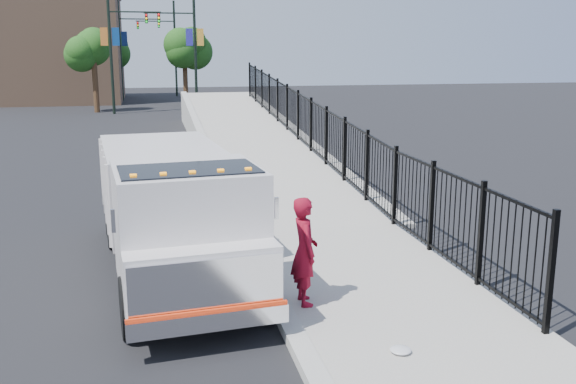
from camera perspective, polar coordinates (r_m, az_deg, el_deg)
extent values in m
plane|color=black|center=(10.66, -0.89, -10.24)|extent=(120.00, 120.00, 0.00)
cube|color=#9E998E|center=(9.47, 13.42, -13.31)|extent=(3.55, 12.00, 0.12)
cube|color=#ADAAA3|center=(8.86, 1.71, -14.71)|extent=(0.30, 12.00, 0.16)
cube|color=#9E998E|center=(26.28, -3.13, 3.62)|extent=(3.95, 24.06, 3.19)
cube|color=black|center=(22.54, 2.04, 4.42)|extent=(0.10, 28.00, 1.80)
cube|color=black|center=(12.44, -10.26, -4.53)|extent=(1.55, 6.38, 0.20)
cube|color=silver|center=(10.15, -8.84, -2.98)|extent=(2.38, 2.25, 1.86)
cube|color=silver|center=(9.20, -7.59, -7.65)|extent=(2.24, 0.86, 0.93)
cube|color=silver|center=(8.88, -7.18, -8.39)|extent=(2.13, 0.29, 0.79)
cube|color=silver|center=(8.99, -7.01, -11.32)|extent=(2.24, 0.39, 0.26)
cube|color=red|center=(8.94, -7.03, -10.51)|extent=(2.22, 0.27, 0.06)
cube|color=black|center=(9.79, -8.74, -0.19)|extent=(2.15, 1.40, 0.79)
cube|color=silver|center=(13.37, -11.12, 0.76)|extent=(2.61, 4.10, 1.58)
cube|color=silver|center=(9.04, -15.28, -2.49)|extent=(0.06, 0.06, 0.33)
cube|color=silver|center=(9.41, -1.03, -1.44)|extent=(0.06, 0.06, 0.33)
cube|color=orange|center=(9.30, -13.59, 1.38)|extent=(0.10, 0.08, 0.06)
cube|color=orange|center=(9.34, -11.03, 1.55)|extent=(0.10, 0.08, 0.06)
cube|color=orange|center=(9.39, -8.50, 1.71)|extent=(0.10, 0.08, 0.06)
cube|color=orange|center=(9.47, -6.00, 1.87)|extent=(0.10, 0.08, 0.06)
cube|color=orange|center=(9.56, -3.55, 2.02)|extent=(0.10, 0.08, 0.06)
cylinder|color=black|center=(9.76, -13.78, -9.92)|extent=(0.39, 0.95, 0.93)
cylinder|color=black|center=(10.04, -2.49, -8.87)|extent=(0.39, 0.95, 0.93)
cylinder|color=black|center=(14.07, -15.17, -2.95)|extent=(0.39, 0.95, 0.93)
cylinder|color=black|center=(14.27, -7.33, -2.38)|extent=(0.39, 0.95, 0.93)
cylinder|color=black|center=(15.06, -15.37, -1.93)|extent=(0.39, 0.95, 0.93)
cylinder|color=black|center=(15.25, -8.04, -1.42)|extent=(0.39, 0.95, 0.93)
imported|color=maroon|center=(10.24, 1.48, -5.26)|extent=(0.43, 0.65, 1.76)
ellipsoid|color=silver|center=(9.08, 9.98, -13.66)|extent=(0.30, 0.30, 0.07)
cylinder|color=black|center=(42.49, -15.49, 12.09)|extent=(0.18, 0.18, 8.00)
cube|color=black|center=(42.48, -13.45, 15.31)|extent=(3.20, 0.08, 0.08)
cube|color=black|center=(42.47, -11.42, 14.93)|extent=(0.18, 0.22, 0.60)
cube|color=navy|center=(42.47, -15.07, 13.19)|extent=(0.45, 0.04, 1.10)
cube|color=#C86B25|center=(42.51, -16.04, 13.14)|extent=(0.45, 0.04, 1.10)
cylinder|color=black|center=(43.50, -8.25, 12.41)|extent=(0.18, 0.18, 8.00)
cube|color=black|center=(43.47, -10.53, 15.37)|extent=(3.20, 0.08, 0.08)
cube|color=black|center=(43.43, -12.48, 14.83)|extent=(0.18, 0.22, 0.60)
cube|color=gold|center=(43.53, -7.81, 13.48)|extent=(0.45, 0.04, 1.10)
cube|color=#282598|center=(43.48, -8.76, 13.45)|extent=(0.45, 0.04, 1.10)
cylinder|color=black|center=(53.01, -14.68, 12.18)|extent=(0.18, 0.18, 8.00)
cube|color=black|center=(53.02, -13.04, 14.75)|extent=(3.20, 0.08, 0.08)
cube|color=black|center=(53.01, -11.42, 14.45)|extent=(0.18, 0.22, 0.60)
cube|color=navy|center=(53.00, -14.35, 13.06)|extent=(0.45, 0.04, 1.10)
cube|color=#E84F26|center=(53.03, -15.12, 13.02)|extent=(0.45, 0.04, 1.10)
cylinder|color=black|center=(57.15, -9.99, 12.41)|extent=(0.18, 0.18, 8.00)
cube|color=black|center=(57.14, -11.74, 14.65)|extent=(3.20, 0.08, 0.08)
cube|color=black|center=(57.13, -13.21, 14.23)|extent=(0.18, 0.22, 0.60)
cube|color=orange|center=(57.16, -9.66, 13.22)|extent=(0.45, 0.04, 1.10)
cube|color=#203E9A|center=(57.14, -10.38, 13.20)|extent=(0.45, 0.04, 1.10)
cylinder|color=#382314|center=(43.92, -16.72, 8.88)|extent=(0.36, 0.36, 3.20)
sphere|color=#194714|center=(43.85, -16.92, 12.01)|extent=(2.40, 2.40, 2.40)
cylinder|color=#382314|center=(48.39, -9.10, 9.56)|extent=(0.36, 0.36, 3.20)
sphere|color=#194714|center=(48.33, -9.20, 12.41)|extent=(2.40, 2.40, 2.40)
cylinder|color=#382314|center=(56.31, -15.37, 9.70)|extent=(0.36, 0.36, 3.20)
sphere|color=#194714|center=(56.25, -15.52, 12.14)|extent=(2.97, 2.97, 2.97)
cube|color=#8C664C|center=(54.10, -20.06, 11.83)|extent=(10.00, 10.00, 8.00)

